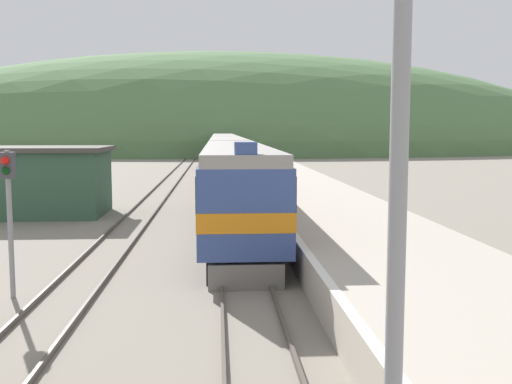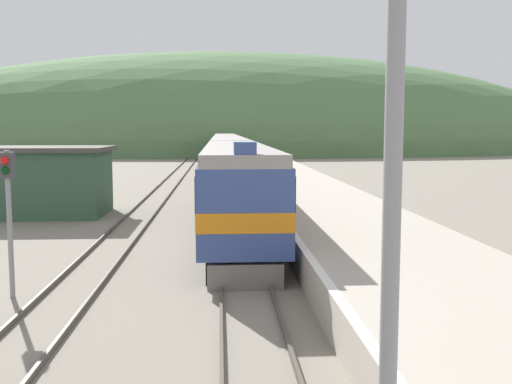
% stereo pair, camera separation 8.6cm
% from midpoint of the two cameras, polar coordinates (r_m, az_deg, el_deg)
% --- Properties ---
extents(track_main, '(1.52, 180.00, 0.16)m').
position_cam_midpoint_polar(track_main, '(70.53, -3.06, 2.32)').
color(track_main, '#4C443D').
rests_on(track_main, ground).
extents(track_siding, '(1.52, 180.00, 0.16)m').
position_cam_midpoint_polar(track_siding, '(70.65, -7.10, 2.29)').
color(track_siding, '#4C443D').
rests_on(track_siding, ground).
extents(platform, '(5.83, 140.00, 1.11)m').
position_cam_midpoint_polar(platform, '(50.83, 2.35, 1.41)').
color(platform, '#ADA393').
rests_on(platform, ground).
extents(distant_hills, '(156.64, 70.49, 40.48)m').
position_cam_midpoint_polar(distant_hills, '(127.06, -3.35, 3.95)').
color(distant_hills, '#517547').
rests_on(distant_hills, ground).
extents(station_shed, '(9.49, 5.17, 3.70)m').
position_cam_midpoint_polar(station_shed, '(34.59, -21.68, 0.99)').
color(station_shed, '#385B42').
rests_on(station_shed, ground).
extents(express_train_lead_car, '(2.89, 20.98, 4.29)m').
position_cam_midpoint_polar(express_train_lead_car, '(27.21, -2.05, 0.74)').
color(express_train_lead_car, black).
rests_on(express_train_lead_car, ground).
extents(carriage_second, '(2.88, 20.57, 3.93)m').
position_cam_midpoint_polar(carriage_second, '(49.05, -2.79, 3.10)').
color(carriage_second, black).
rests_on(carriage_second, ground).
extents(carriage_third, '(2.88, 20.57, 3.93)m').
position_cam_midpoint_polar(carriage_third, '(70.48, -3.07, 4.00)').
color(carriage_third, black).
rests_on(carriage_third, ground).
extents(carriage_fourth, '(2.88, 20.57, 3.93)m').
position_cam_midpoint_polar(carriage_fourth, '(91.91, -3.22, 4.48)').
color(carriage_fourth, black).
rests_on(carriage_fourth, ground).
extents(signal_post_siding, '(0.36, 0.42, 4.09)m').
position_cam_midpoint_polar(signal_post_siding, '(17.64, -22.64, -0.10)').
color(signal_post_siding, gray).
rests_on(signal_post_siding, ground).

